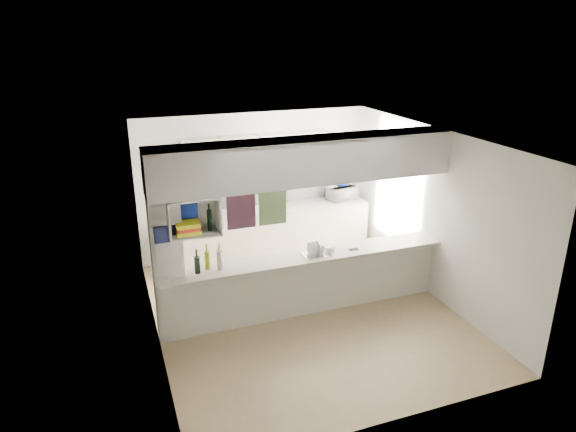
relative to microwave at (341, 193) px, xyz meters
name	(u,v)px	position (x,y,z in m)	size (l,w,h in m)	color
floor	(304,312)	(-1.58, -2.12, -1.05)	(4.80, 4.80, 0.00)	#9A8359
ceiling	(306,138)	(-1.58, -2.12, 1.55)	(4.80, 4.80, 0.00)	white
wall_back	(256,185)	(-1.58, 0.28, 0.25)	(4.20, 4.20, 0.00)	silver
wall_left	(151,252)	(-3.68, -2.12, 0.25)	(4.80, 4.80, 0.00)	silver
wall_right	(433,213)	(0.52, -2.12, 0.25)	(4.80, 4.80, 0.00)	silver
servery_partition	(293,208)	(-1.76, -2.12, 0.60)	(4.20, 0.50, 2.60)	silver
cubby_shelf	(192,218)	(-3.15, -2.18, 0.66)	(0.65, 0.35, 0.50)	white
kitchen_run	(269,213)	(-1.42, 0.02, -0.23)	(3.60, 0.63, 2.24)	beige
microwave	(341,193)	(0.00, 0.00, 0.00)	(0.49, 0.33, 0.27)	white
bowl	(341,184)	(0.01, 0.02, 0.17)	(0.25, 0.25, 0.06)	navy
dish_rack	(316,249)	(-1.42, -2.14, -0.05)	(0.41, 0.32, 0.21)	silver
cup	(320,251)	(-1.37, -2.18, -0.07)	(0.14, 0.14, 0.11)	white
wine_bottles	(209,261)	(-2.96, -2.12, 0.00)	(0.37, 0.15, 0.37)	black
plastic_tubs	(331,249)	(-1.17, -2.10, -0.10)	(0.50, 0.18, 0.08)	silver
utensil_jar	(234,208)	(-2.05, 0.03, -0.07)	(0.10, 0.10, 0.14)	black
knife_block	(246,204)	(-1.83, 0.06, -0.03)	(0.11, 0.09, 0.21)	brown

